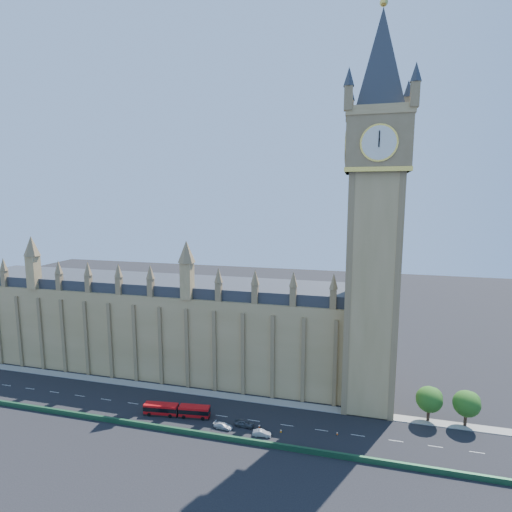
% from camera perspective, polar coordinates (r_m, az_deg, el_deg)
% --- Properties ---
extents(ground, '(400.00, 400.00, 0.00)m').
position_cam_1_polar(ground, '(105.56, -7.12, -21.46)').
color(ground, black).
rests_on(ground, ground).
extents(palace_westminster, '(120.00, 20.00, 28.00)m').
position_cam_1_polar(palace_westminster, '(128.17, -14.17, -9.35)').
color(palace_westminster, '#9F844D').
rests_on(palace_westminster, ground).
extents(elizabeth_tower, '(20.59, 20.59, 105.00)m').
position_cam_1_polar(elizabeth_tower, '(98.91, 16.73, 9.28)').
color(elizabeth_tower, '#9F844D').
rests_on(elizabeth_tower, ground).
extents(bridge_parapet, '(160.00, 0.60, 1.20)m').
position_cam_1_polar(bridge_parapet, '(98.16, -9.22, -23.62)').
color(bridge_parapet, '#1E4C2D').
rests_on(bridge_parapet, ground).
extents(kerb_north, '(160.00, 3.00, 0.16)m').
position_cam_1_polar(kerb_north, '(113.30, -5.27, -19.16)').
color(kerb_north, gray).
rests_on(kerb_north, ground).
extents(tree_east_near, '(6.00, 6.00, 8.50)m').
position_cam_1_polar(tree_east_near, '(107.44, 23.63, -18.18)').
color(tree_east_near, '#382619').
rests_on(tree_east_near, ground).
extents(tree_east_far, '(6.00, 6.00, 8.50)m').
position_cam_1_polar(tree_east_far, '(109.06, 27.99, -18.06)').
color(tree_east_far, '#382619').
rests_on(tree_east_far, ground).
extents(red_bus, '(16.34, 4.24, 2.75)m').
position_cam_1_polar(red_bus, '(105.16, -11.26, -20.79)').
color(red_bus, '#BC0C10').
rests_on(red_bus, ground).
extents(car_grey, '(4.63, 2.14, 1.54)m').
position_cam_1_polar(car_grey, '(99.88, -1.69, -22.77)').
color(car_grey, '#43464B').
rests_on(car_grey, ground).
extents(car_silver, '(4.17, 1.79, 1.34)m').
position_cam_1_polar(car_silver, '(96.71, 0.84, -23.99)').
color(car_silver, '#93959A').
rests_on(car_silver, ground).
extents(car_white, '(4.61, 2.24, 1.29)m').
position_cam_1_polar(car_white, '(99.54, -4.73, -23.00)').
color(car_white, silver).
rests_on(car_white, ground).
extents(cone_a, '(0.44, 0.44, 0.70)m').
position_cam_1_polar(cone_a, '(99.70, 0.49, -23.12)').
color(cone_a, black).
rests_on(cone_a, ground).
extents(cone_b, '(0.47, 0.47, 0.64)m').
position_cam_1_polar(cone_b, '(99.69, 0.48, -23.14)').
color(cone_b, black).
rests_on(cone_b, ground).
extents(cone_c, '(0.52, 0.52, 0.70)m').
position_cam_1_polar(cone_c, '(98.26, 3.57, -23.66)').
color(cone_c, black).
rests_on(cone_c, ground).
extents(cone_d, '(0.51, 0.51, 0.64)m').
position_cam_1_polar(cone_d, '(99.01, 11.52, -23.57)').
color(cone_d, black).
rests_on(cone_d, ground).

